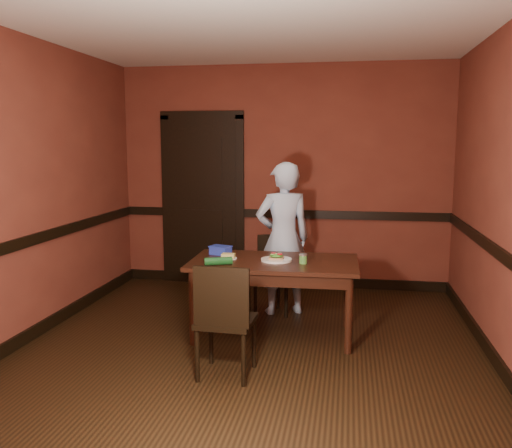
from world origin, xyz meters
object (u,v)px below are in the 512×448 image
(chair_far, at_px, (267,276))
(cheese_saucer, at_px, (228,257))
(chair_near, at_px, (226,319))
(food_tub, at_px, (221,250))
(person, at_px, (283,239))
(sandwich_plate, at_px, (276,259))
(dining_table, at_px, (274,298))
(sauce_jar, at_px, (303,259))

(chair_far, distance_m, cheese_saucer, 0.75)
(chair_far, distance_m, chair_near, 1.53)
(chair_near, bearing_deg, food_tub, -72.08)
(person, bearing_deg, cheese_saucer, 36.99)
(chair_far, relative_size, sandwich_plate, 2.92)
(chair_far, xyz_separation_m, food_tub, (-0.39, -0.43, 0.34))
(dining_table, xyz_separation_m, cheese_saucer, (-0.42, -0.01, 0.37))
(person, distance_m, sauce_jar, 0.83)
(chair_near, height_order, food_tub, chair_near)
(dining_table, bearing_deg, cheese_saucer, 179.59)
(dining_table, xyz_separation_m, sauce_jar, (0.27, -0.09, 0.40))
(person, bearing_deg, chair_far, 4.73)
(sauce_jar, bearing_deg, food_tub, 161.75)
(sandwich_plate, bearing_deg, food_tub, 161.21)
(sandwich_plate, bearing_deg, person, 92.01)
(cheese_saucer, bearing_deg, person, 58.84)
(cheese_saucer, bearing_deg, sauce_jar, -6.74)
(sandwich_plate, bearing_deg, chair_far, 105.89)
(person, xyz_separation_m, cheese_saucer, (-0.42, -0.70, -0.06))
(person, relative_size, sandwich_plate, 5.63)
(chair_near, relative_size, cheese_saucer, 5.58)
(chair_near, height_order, sandwich_plate, chair_near)
(chair_far, bearing_deg, chair_near, -115.06)
(person, bearing_deg, food_tub, 21.58)
(dining_table, height_order, cheese_saucer, cheese_saucer)
(dining_table, height_order, chair_far, chair_far)
(person, relative_size, food_tub, 6.91)
(chair_near, relative_size, sauce_jar, 10.34)
(chair_near, distance_m, sandwich_plate, 0.98)
(chair_far, height_order, chair_near, chair_near)
(chair_near, bearing_deg, sandwich_plate, -103.72)
(dining_table, relative_size, person, 0.96)
(sandwich_plate, bearing_deg, chair_near, -106.10)
(chair_far, bearing_deg, food_tub, -153.64)
(dining_table, relative_size, cheese_saucer, 9.48)
(chair_far, height_order, sandwich_plate, chair_far)
(cheese_saucer, bearing_deg, dining_table, 0.70)
(sandwich_plate, xyz_separation_m, food_tub, (-0.57, 0.19, 0.02))
(dining_table, xyz_separation_m, sandwich_plate, (0.02, -0.01, 0.37))
(sandwich_plate, bearing_deg, sauce_jar, -17.02)
(sandwich_plate, height_order, sauce_jar, sauce_jar)
(sandwich_plate, xyz_separation_m, cheese_saucer, (-0.45, 0.01, -0.00))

